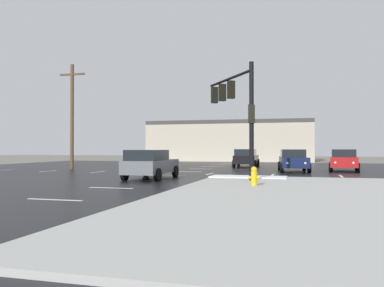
{
  "coord_description": "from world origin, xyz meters",
  "views": [
    {
      "loc": [
        7.72,
        -25.42,
        1.7
      ],
      "look_at": [
        -1.25,
        7.58,
        2.08
      ],
      "focal_mm": 37.65,
      "sensor_mm": 36.0,
      "label": 1
    }
  ],
  "objects_px": {
    "fire_hydrant": "(254,176)",
    "sedan_red": "(344,160)",
    "sedan_black": "(246,158)",
    "sedan_grey": "(150,164)",
    "traffic_signal_mast": "(236,102)",
    "utility_pole_far": "(72,114)",
    "sedan_navy": "(293,160)"
  },
  "relations": [
    {
      "from": "fire_hydrant",
      "to": "sedan_red",
      "type": "relative_size",
      "value": 0.17
    },
    {
      "from": "fire_hydrant",
      "to": "sedan_black",
      "type": "xyz_separation_m",
      "value": [
        -2.78,
        18.57,
        0.32
      ]
    },
    {
      "from": "fire_hydrant",
      "to": "sedan_navy",
      "type": "relative_size",
      "value": 0.17
    },
    {
      "from": "traffic_signal_mast",
      "to": "sedan_red",
      "type": "distance_m",
      "value": 12.67
    },
    {
      "from": "traffic_signal_mast",
      "to": "utility_pole_far",
      "type": "distance_m",
      "value": 16.54
    },
    {
      "from": "fire_hydrant",
      "to": "sedan_black",
      "type": "distance_m",
      "value": 18.78
    },
    {
      "from": "fire_hydrant",
      "to": "sedan_black",
      "type": "height_order",
      "value": "sedan_black"
    },
    {
      "from": "sedan_red",
      "to": "traffic_signal_mast",
      "type": "bearing_deg",
      "value": -25.99
    },
    {
      "from": "sedan_grey",
      "to": "utility_pole_far",
      "type": "distance_m",
      "value": 13.46
    },
    {
      "from": "sedan_grey",
      "to": "traffic_signal_mast",
      "type": "bearing_deg",
      "value": -85.21
    },
    {
      "from": "sedan_grey",
      "to": "sedan_black",
      "type": "relative_size",
      "value": 1.0
    },
    {
      "from": "sedan_grey",
      "to": "sedan_black",
      "type": "height_order",
      "value": "same"
    },
    {
      "from": "fire_hydrant",
      "to": "utility_pole_far",
      "type": "bearing_deg",
      "value": 143.13
    },
    {
      "from": "sedan_red",
      "to": "fire_hydrant",
      "type": "bearing_deg",
      "value": -13.57
    },
    {
      "from": "sedan_red",
      "to": "sedan_grey",
      "type": "bearing_deg",
      "value": -39.86
    },
    {
      "from": "sedan_black",
      "to": "utility_pole_far",
      "type": "relative_size",
      "value": 0.54
    },
    {
      "from": "fire_hydrant",
      "to": "sedan_navy",
      "type": "height_order",
      "value": "sedan_navy"
    },
    {
      "from": "sedan_navy",
      "to": "utility_pole_far",
      "type": "bearing_deg",
      "value": -92.37
    },
    {
      "from": "traffic_signal_mast",
      "to": "utility_pole_far",
      "type": "height_order",
      "value": "utility_pole_far"
    },
    {
      "from": "traffic_signal_mast",
      "to": "fire_hydrant",
      "type": "xyz_separation_m",
      "value": [
        1.4,
        -4.1,
        -3.57
      ]
    },
    {
      "from": "fire_hydrant",
      "to": "utility_pole_far",
      "type": "relative_size",
      "value": 0.09
    },
    {
      "from": "fire_hydrant",
      "to": "sedan_red",
      "type": "xyz_separation_m",
      "value": [
        4.92,
        14.59,
        0.32
      ]
    },
    {
      "from": "fire_hydrant",
      "to": "sedan_grey",
      "type": "xyz_separation_m",
      "value": [
        -6.0,
        3.64,
        0.32
      ]
    },
    {
      "from": "traffic_signal_mast",
      "to": "fire_hydrant",
      "type": "bearing_deg",
      "value": 164.71
    },
    {
      "from": "sedan_black",
      "to": "utility_pole_far",
      "type": "bearing_deg",
      "value": 115.25
    },
    {
      "from": "sedan_grey",
      "to": "sedan_navy",
      "type": "height_order",
      "value": "same"
    },
    {
      "from": "traffic_signal_mast",
      "to": "sedan_grey",
      "type": "relative_size",
      "value": 1.25
    },
    {
      "from": "fire_hydrant",
      "to": "sedan_red",
      "type": "height_order",
      "value": "sedan_red"
    },
    {
      "from": "sedan_grey",
      "to": "sedan_navy",
      "type": "distance_m",
      "value": 11.88
    },
    {
      "from": "traffic_signal_mast",
      "to": "utility_pole_far",
      "type": "relative_size",
      "value": 0.68
    },
    {
      "from": "traffic_signal_mast",
      "to": "sedan_navy",
      "type": "xyz_separation_m",
      "value": [
        2.74,
        8.89,
        -3.25
      ]
    },
    {
      "from": "sedan_red",
      "to": "sedan_black",
      "type": "bearing_deg",
      "value": -112.26
    }
  ]
}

